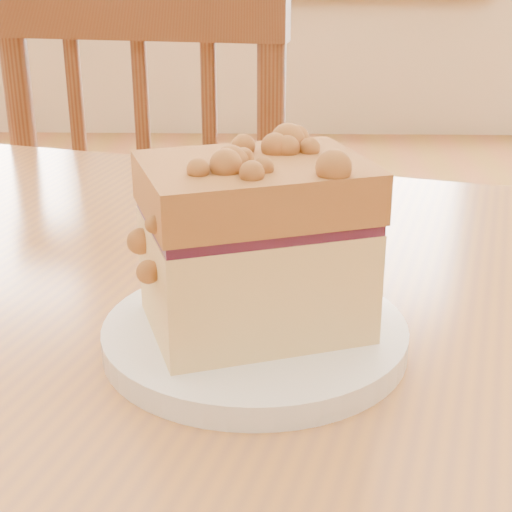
{
  "coord_description": "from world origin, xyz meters",
  "views": [
    {
      "loc": [
        0.06,
        -0.32,
        1.0
      ],
      "look_at": [
        0.05,
        0.17,
        0.8
      ],
      "focal_mm": 55.0,
      "sensor_mm": 36.0,
      "label": 1
    }
  ],
  "objects": [
    {
      "name": "cafe_table_main",
      "position": [
        0.02,
        0.19,
        0.65
      ],
      "size": [
        1.37,
        1.09,
        0.75
      ],
      "rotation": [
        0.0,
        0.0,
        -0.28
      ],
      "color": "#9C673C",
      "rests_on": "ground"
    },
    {
      "name": "cafe_chair_main",
      "position": [
        -0.09,
        0.87,
        0.48
      ],
      "size": [
        0.5,
        0.5,
        0.96
      ],
      "rotation": [
        0.0,
        0.0,
        2.97
      ],
      "color": "brown",
      "rests_on": "ground"
    },
    {
      "name": "plate",
      "position": [
        0.05,
        0.14,
        0.76
      ],
      "size": [
        0.2,
        0.2,
        0.02
      ],
      "color": "white",
      "rests_on": "cafe_table_main"
    },
    {
      "name": "cake_slice",
      "position": [
        0.05,
        0.14,
        0.83
      ],
      "size": [
        0.16,
        0.14,
        0.13
      ],
      "rotation": [
        0.0,
        0.0,
        0.32
      ],
      "color": "#EED086",
      "rests_on": "plate"
    }
  ]
}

